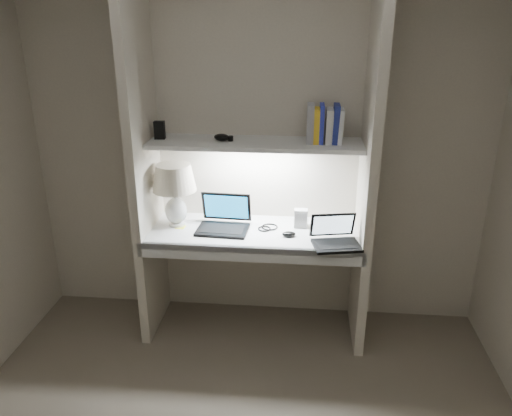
# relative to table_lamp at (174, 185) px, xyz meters

# --- Properties ---
(back_wall) EXTENTS (3.20, 0.01, 2.50)m
(back_wall) POSITION_rel_table_lamp_xyz_m (0.54, 0.24, 0.18)
(back_wall) COLOR beige
(back_wall) RESTS_ON floor
(alcove_panel_left) EXTENTS (0.06, 0.55, 2.50)m
(alcove_panel_left) POSITION_rel_table_lamp_xyz_m (-0.19, -0.04, 0.18)
(alcove_panel_left) COLOR beige
(alcove_panel_left) RESTS_ON floor
(alcove_panel_right) EXTENTS (0.06, 0.55, 2.50)m
(alcove_panel_right) POSITION_rel_table_lamp_xyz_m (1.27, -0.04, 0.18)
(alcove_panel_right) COLOR beige
(alcove_panel_right) RESTS_ON floor
(desk) EXTENTS (1.40, 0.55, 0.04)m
(desk) POSITION_rel_table_lamp_xyz_m (0.54, -0.04, -0.32)
(desk) COLOR white
(desk) RESTS_ON alcove_panel_left
(desk_apron) EXTENTS (1.46, 0.03, 0.10)m
(desk_apron) POSITION_rel_table_lamp_xyz_m (0.54, -0.30, -0.35)
(desk_apron) COLOR silver
(desk_apron) RESTS_ON desk
(shelf) EXTENTS (1.40, 0.36, 0.03)m
(shelf) POSITION_rel_table_lamp_xyz_m (0.54, 0.06, 0.28)
(shelf) COLOR silver
(shelf) RESTS_ON back_wall
(strip_light) EXTENTS (0.60, 0.04, 0.02)m
(strip_light) POSITION_rel_table_lamp_xyz_m (0.54, 0.06, 0.26)
(strip_light) COLOR white
(strip_light) RESTS_ON shelf
(table_lamp) EXTENTS (0.30, 0.30, 0.44)m
(table_lamp) POSITION_rel_table_lamp_xyz_m (0.00, 0.00, 0.00)
(table_lamp) COLOR white
(table_lamp) RESTS_ON desk
(laptop_main) EXTENTS (0.36, 0.31, 0.23)m
(laptop_main) POSITION_rel_table_lamp_xyz_m (0.34, -0.02, -0.24)
(laptop_main) COLOR black
(laptop_main) RESTS_ON desk
(laptop_netbook) EXTENTS (0.34, 0.31, 0.19)m
(laptop_netbook) POSITION_rel_table_lamp_xyz_m (1.08, -0.20, -0.25)
(laptop_netbook) COLOR black
(laptop_netbook) RESTS_ON desk
(speaker) EXTENTS (0.09, 0.07, 0.13)m
(speaker) POSITION_rel_table_lamp_xyz_m (0.86, 0.06, -0.23)
(speaker) COLOR silver
(speaker) RESTS_ON desk
(mouse) EXTENTS (0.10, 0.07, 0.03)m
(mouse) POSITION_rel_table_lamp_xyz_m (0.78, -0.11, -0.28)
(mouse) COLOR black
(mouse) RESTS_ON desk
(cable_coil) EXTENTS (0.13, 0.13, 0.01)m
(cable_coil) POSITION_rel_table_lamp_xyz_m (0.65, 0.02, -0.29)
(cable_coil) COLOR black
(cable_coil) RESTS_ON desk
(sticky_note) EXTENTS (0.07, 0.07, 0.00)m
(sticky_note) POSITION_rel_table_lamp_xyz_m (0.03, -0.03, -0.29)
(sticky_note) COLOR yellow
(sticky_note) RESTS_ON desk
(book_row) EXTENTS (0.23, 0.16, 0.25)m
(book_row) POSITION_rel_table_lamp_xyz_m (0.99, 0.08, 0.42)
(book_row) COLOR silver
(book_row) RESTS_ON shelf
(shelf_box) EXTENTS (0.07, 0.05, 0.12)m
(shelf_box) POSITION_rel_table_lamp_xyz_m (-0.10, 0.07, 0.36)
(shelf_box) COLOR black
(shelf_box) RESTS_ON shelf
(shelf_gadget) EXTENTS (0.13, 0.11, 0.05)m
(shelf_gadget) POSITION_rel_table_lamp_xyz_m (0.32, 0.05, 0.32)
(shelf_gadget) COLOR black
(shelf_gadget) RESTS_ON shelf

